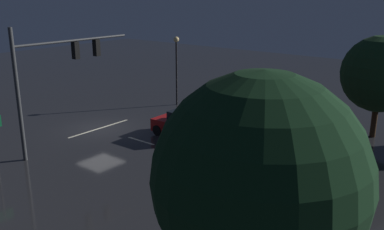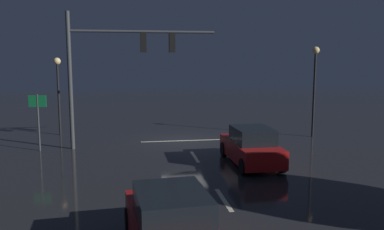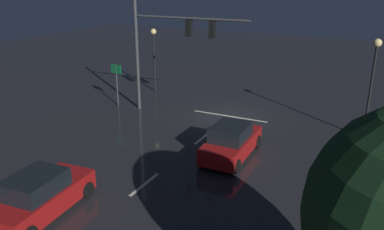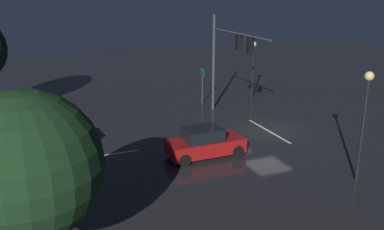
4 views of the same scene
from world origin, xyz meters
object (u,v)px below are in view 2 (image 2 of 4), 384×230
Objects in this scene: traffic_signal_assembly at (116,58)px; route_sign at (38,110)px; car_approaching at (251,147)px; car_distant at (171,226)px; street_lamp_left_kerb at (315,75)px; street_lamp_right_kerb at (58,81)px.

traffic_signal_assembly is 2.62× the size of route_sign.
car_approaching is at bearing 157.01° from route_sign.
car_approaching and car_distant have the same top height.
route_sign is at bearing 2.94° from traffic_signal_assembly.
traffic_signal_assembly is 11.82m from street_lamp_left_kerb.
street_lamp_right_kerb is at bearing -48.48° from traffic_signal_assembly.
traffic_signal_assembly reaches higher than street_lamp_right_kerb.
route_sign is (0.30, 4.40, -1.28)m from street_lamp_right_kerb.
route_sign is at bearing -22.99° from car_approaching.
street_lamp_left_kerb is 1.13× the size of street_lamp_right_kerb.
car_distant is 17.63m from street_lamp_right_kerb.
street_lamp_left_kerb is (-5.69, -5.63, 2.99)m from car_approaching.
route_sign is at bearing 86.16° from street_lamp_right_kerb.
car_approaching is 0.91× the size of street_lamp_right_kerb.
street_lamp_right_kerb reaches higher than car_approaching.
car_approaching is 10.99m from route_sign.
traffic_signal_assembly is 13.14m from car_distant.
route_sign is at bearing -65.46° from car_distant.
street_lamp_left_kerb is (-11.72, -1.17, -1.00)m from traffic_signal_assembly.
street_lamp_right_kerb is at bearing -93.84° from route_sign.
street_lamp_left_kerb is 1.86× the size of route_sign.
car_distant is at bearing 114.54° from route_sign.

